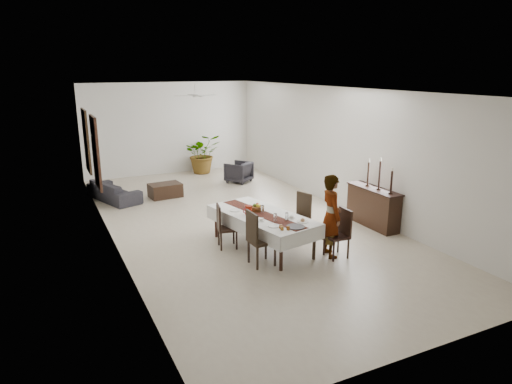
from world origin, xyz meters
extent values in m
cube|color=beige|center=(0.00, 0.00, 0.00)|extent=(6.00, 12.00, 0.00)
cube|color=white|center=(0.00, 0.00, 3.20)|extent=(6.00, 12.00, 0.02)
cube|color=silver|center=(0.00, 6.00, 1.60)|extent=(6.00, 0.02, 3.20)
cube|color=silver|center=(0.00, -6.00, 1.60)|extent=(6.00, 0.02, 3.20)
cube|color=silver|center=(-3.00, 0.00, 1.60)|extent=(0.02, 12.00, 3.20)
cube|color=silver|center=(3.00, 0.00, 1.60)|extent=(0.02, 12.00, 3.20)
cube|color=black|center=(-0.23, -1.76, 0.71)|extent=(1.43, 2.49, 0.05)
cylinder|color=black|center=(-0.42, -2.94, 0.34)|extent=(0.08, 0.08, 0.68)
cylinder|color=black|center=(0.42, -2.77, 0.34)|extent=(0.08, 0.08, 0.68)
cylinder|color=black|center=(-0.87, -0.76, 0.34)|extent=(0.08, 0.08, 0.68)
cylinder|color=black|center=(-0.03, -0.59, 0.34)|extent=(0.08, 0.08, 0.68)
cube|color=white|center=(-0.23, -1.76, 0.74)|extent=(1.64, 2.70, 0.01)
cube|color=silver|center=(-0.78, -1.88, 0.59)|extent=(0.52, 2.47, 0.29)
cube|color=white|center=(0.33, -1.65, 0.59)|extent=(0.52, 2.47, 0.29)
cube|color=white|center=(0.03, -2.99, 0.59)|extent=(1.13, 0.24, 0.29)
cube|color=silver|center=(-0.48, -0.54, 0.59)|extent=(1.13, 0.24, 0.29)
cube|color=#552218|center=(-0.23, -1.76, 0.74)|extent=(0.83, 2.46, 0.00)
cylinder|color=maroon|center=(-0.49, -1.67, 0.84)|extent=(0.17, 0.17, 0.20)
torus|color=maroon|center=(-0.58, -1.69, 0.84)|extent=(0.12, 0.04, 0.12)
cylinder|color=silver|center=(0.02, -2.36, 0.83)|extent=(0.07, 0.07, 0.17)
cylinder|color=white|center=(-0.21, -2.31, 0.83)|extent=(0.07, 0.07, 0.17)
cylinder|color=white|center=(-0.19, -1.71, 0.83)|extent=(0.07, 0.07, 0.17)
cylinder|color=white|center=(0.18, -2.28, 0.77)|extent=(0.09, 0.09, 0.06)
cylinder|color=white|center=(0.18, -2.28, 0.75)|extent=(0.15, 0.15, 0.01)
cylinder|color=white|center=(-0.44, -2.16, 0.77)|extent=(0.09, 0.09, 0.06)
cylinder|color=white|center=(-0.44, -2.16, 0.75)|extent=(0.15, 0.15, 0.01)
cylinder|color=white|center=(0.27, -2.56, 0.75)|extent=(0.23, 0.23, 0.01)
sphere|color=tan|center=(0.27, -2.56, 0.78)|extent=(0.09, 0.09, 0.09)
cylinder|color=silver|center=(-0.36, -2.54, 0.75)|extent=(0.23, 0.23, 0.01)
cylinder|color=white|center=(-0.64, -1.30, 0.75)|extent=(0.23, 0.23, 0.01)
cylinder|color=#38393D|center=(-0.02, -2.77, 0.75)|extent=(0.35, 0.35, 0.02)
cylinder|color=brown|center=(-0.22, -2.84, 0.78)|extent=(0.06, 0.06, 0.07)
cylinder|color=brown|center=(-0.33, -2.80, 0.78)|extent=(0.06, 0.06, 0.07)
cylinder|color=brown|center=(-0.30, -2.70, 0.78)|extent=(0.06, 0.06, 0.07)
cylinder|color=brown|center=(-0.23, -1.52, 0.79)|extent=(0.29, 0.29, 0.10)
sphere|color=maroon|center=(-0.20, -1.49, 0.86)|extent=(0.09, 0.09, 0.09)
sphere|color=#517122|center=(-0.27, -1.50, 0.86)|extent=(0.08, 0.08, 0.08)
sphere|color=yellow|center=(-0.22, -1.56, 0.86)|extent=(0.08, 0.08, 0.08)
cube|color=black|center=(0.88, -2.86, 0.44)|extent=(0.43, 0.43, 0.05)
cylinder|color=black|center=(1.05, -3.03, 0.21)|extent=(0.04, 0.04, 0.41)
cylinder|color=black|center=(1.06, -2.69, 0.21)|extent=(0.04, 0.04, 0.41)
cylinder|color=black|center=(0.71, -3.03, 0.21)|extent=(0.04, 0.04, 0.41)
cylinder|color=black|center=(0.72, -2.68, 0.21)|extent=(0.04, 0.04, 0.41)
cube|color=black|center=(1.07, -2.86, 0.72)|extent=(0.05, 0.42, 0.53)
cube|color=black|center=(0.76, -1.57, 0.44)|extent=(0.53, 0.53, 0.05)
cylinder|color=black|center=(0.97, -1.69, 0.21)|extent=(0.05, 0.05, 0.42)
cylinder|color=black|center=(0.88, -1.36, 0.21)|extent=(0.05, 0.05, 0.42)
cylinder|color=black|center=(0.64, -1.79, 0.21)|extent=(0.05, 0.05, 0.42)
cylinder|color=black|center=(0.54, -1.45, 0.21)|extent=(0.05, 0.05, 0.42)
cube|color=black|center=(0.94, -1.52, 0.73)|extent=(0.16, 0.42, 0.54)
cube|color=black|center=(-0.62, -2.53, 0.48)|extent=(0.47, 0.47, 0.05)
cylinder|color=black|center=(-0.81, -2.34, 0.23)|extent=(0.05, 0.05, 0.45)
cylinder|color=black|center=(-0.80, -2.72, 0.23)|extent=(0.05, 0.05, 0.45)
cylinder|color=black|center=(-0.43, -2.34, 0.23)|extent=(0.05, 0.05, 0.45)
cylinder|color=black|center=(-0.43, -2.72, 0.23)|extent=(0.05, 0.05, 0.45)
cube|color=black|center=(-0.83, -2.53, 0.79)|extent=(0.05, 0.46, 0.59)
cube|color=black|center=(-0.88, -1.44, 0.42)|extent=(0.47, 0.47, 0.05)
cylinder|color=black|center=(-1.00, -1.25, 0.20)|extent=(0.05, 0.05, 0.39)
cylinder|color=black|center=(-1.07, -1.57, 0.20)|extent=(0.05, 0.05, 0.39)
cylinder|color=black|center=(-0.68, -1.32, 0.20)|extent=(0.05, 0.05, 0.39)
cylinder|color=black|center=(-0.75, -1.64, 0.20)|extent=(0.05, 0.05, 0.39)
cube|color=black|center=(-1.06, -1.40, 0.69)|extent=(0.12, 0.40, 0.51)
imported|color=#92969A|center=(0.82, -2.74, 0.84)|extent=(0.52, 0.68, 1.68)
cube|color=black|center=(2.78, -1.68, 0.45)|extent=(0.40, 1.50, 0.90)
cube|color=black|center=(2.78, -1.68, 0.91)|extent=(0.44, 1.56, 0.03)
cylinder|color=black|center=(2.78, -2.23, 0.94)|extent=(0.10, 0.10, 0.03)
cylinder|color=black|center=(2.78, -2.23, 1.21)|extent=(0.05, 0.05, 0.50)
cylinder|color=silver|center=(2.78, -2.23, 1.50)|extent=(0.04, 0.04, 0.08)
cylinder|color=black|center=(2.78, -1.83, 0.94)|extent=(0.10, 0.10, 0.03)
cylinder|color=black|center=(2.78, -1.83, 1.28)|extent=(0.05, 0.05, 0.65)
cylinder|color=#EAE7CB|center=(2.78, -1.83, 1.65)|extent=(0.04, 0.04, 0.08)
cylinder|color=black|center=(2.78, -1.43, 0.94)|extent=(0.10, 0.10, 0.03)
cylinder|color=black|center=(2.78, -1.43, 1.23)|extent=(0.05, 0.05, 0.55)
cylinder|color=beige|center=(2.78, -1.43, 1.55)|extent=(0.04, 0.04, 0.08)
imported|color=#2C2A2F|center=(-2.44, 3.27, 0.28)|extent=(1.33, 2.03, 0.55)
imported|color=#252327|center=(1.63, 3.67, 0.34)|extent=(1.03, 1.03, 0.68)
cube|color=black|center=(-1.04, 2.96, 0.20)|extent=(0.95, 0.68, 0.40)
imported|color=#255522|center=(1.04, 5.51, 0.70)|extent=(1.39, 1.24, 1.40)
cube|color=black|center=(-2.96, 2.20, 1.60)|extent=(0.06, 1.05, 1.85)
cube|color=silver|center=(-2.92, 2.20, 1.60)|extent=(0.01, 0.90, 1.70)
cube|color=black|center=(-2.96, 4.30, 1.60)|extent=(0.06, 1.05, 1.85)
cube|color=silver|center=(-2.92, 4.30, 1.60)|extent=(0.01, 0.90, 1.70)
cylinder|color=white|center=(0.00, 3.00, 3.10)|extent=(0.04, 0.04, 0.20)
cylinder|color=silver|center=(0.00, 3.00, 2.90)|extent=(0.16, 0.16, 0.08)
cube|color=silver|center=(0.00, 3.35, 2.90)|extent=(0.10, 0.55, 0.01)
cube|color=silver|center=(0.00, 2.65, 2.90)|extent=(0.10, 0.55, 0.01)
cube|color=silver|center=(0.35, 3.00, 2.90)|extent=(0.55, 0.10, 0.01)
cube|color=silver|center=(-0.35, 3.00, 2.90)|extent=(0.55, 0.10, 0.01)
camera|label=1|loc=(-4.27, -9.82, 3.69)|focal=32.00mm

